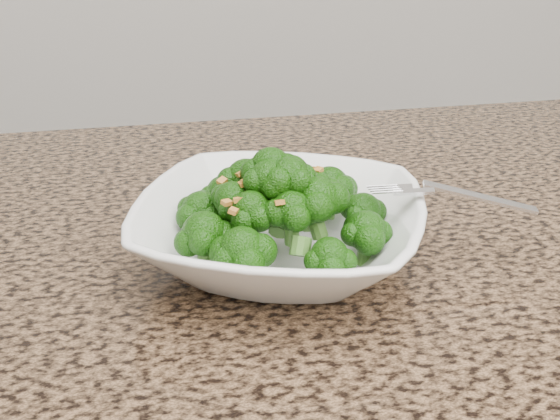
{
  "coord_description": "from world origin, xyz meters",
  "views": [
    {
      "loc": [
        -0.21,
        -0.14,
        1.2
      ],
      "look_at": [
        -0.1,
        0.39,
        0.95
      ],
      "focal_mm": 45.0,
      "sensor_mm": 36.0,
      "label": 1
    }
  ],
  "objects": [
    {
      "name": "fork",
      "position": [
        0.02,
        0.37,
        0.97
      ],
      "size": [
        0.16,
        0.08,
        0.01
      ],
      "primitive_type": null,
      "rotation": [
        0.0,
        0.0,
        -0.32
      ],
      "color": "silver",
      "rests_on": "bowl"
    },
    {
      "name": "broccoli_pile",
      "position": [
        -0.1,
        0.39,
        0.99
      ],
      "size": [
        0.22,
        0.22,
        0.07
      ],
      "primitive_type": null,
      "color": "#174D08",
      "rests_on": "bowl"
    },
    {
      "name": "granite_counter",
      "position": [
        0.0,
        0.3,
        0.89
      ],
      "size": [
        1.64,
        1.04,
        0.03
      ],
      "primitive_type": "cube",
      "color": "brown",
      "rests_on": "cabinet"
    },
    {
      "name": "bowl",
      "position": [
        -0.1,
        0.39,
        0.93
      ],
      "size": [
        0.32,
        0.32,
        0.06
      ],
      "primitive_type": "imported",
      "rotation": [
        0.0,
        0.0,
        -0.39
      ],
      "color": "white",
      "rests_on": "granite_counter"
    },
    {
      "name": "garlic_topping",
      "position": [
        -0.1,
        0.39,
        1.03
      ],
      "size": [
        0.13,
        0.13,
        0.01
      ],
      "primitive_type": null,
      "color": "#CC8731",
      "rests_on": "broccoli_pile"
    }
  ]
}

